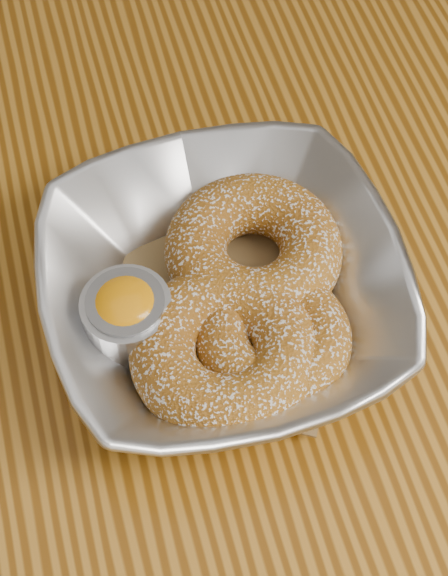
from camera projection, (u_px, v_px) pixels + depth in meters
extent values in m
cube|color=#8D5816|center=(339.00, 368.00, 0.56)|extent=(1.20, 0.80, 0.04)
imported|color=#BABDC2|center=(224.00, 291.00, 0.54)|extent=(0.22, 0.22, 0.05)
cube|color=olive|center=(224.00, 305.00, 0.55)|extent=(0.20, 0.20, 0.00)
torus|color=#915516|center=(253.00, 250.00, 0.55)|extent=(0.13, 0.13, 0.04)
torus|color=#915516|center=(224.00, 351.00, 0.51)|extent=(0.13, 0.13, 0.04)
torus|color=#915516|center=(273.00, 338.00, 0.52)|extent=(0.12, 0.12, 0.03)
cylinder|color=#BABDC2|center=(128.00, 320.00, 0.52)|extent=(0.05, 0.05, 0.04)
cylinder|color=gray|center=(128.00, 317.00, 0.52)|extent=(0.05, 0.05, 0.04)
ellipsoid|color=#FF9507|center=(126.00, 307.00, 0.51)|extent=(0.04, 0.04, 0.03)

